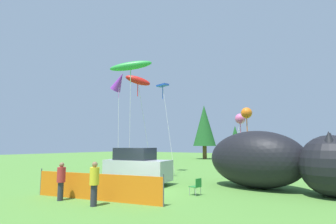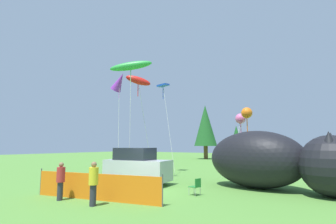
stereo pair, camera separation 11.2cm
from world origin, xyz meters
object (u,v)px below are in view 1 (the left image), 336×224
parked_car (137,167)px  kite_green_fish (131,66)px  kite_blue_box (163,87)px  kite_purple_delta (119,82)px  kite_red_lizard (138,81)px  spectator_in_grey_shirt (61,180)px  kite_orange_flower (246,113)px  kite_pink_octopus (240,119)px  folding_chair (196,185)px  inflatable_cat (273,162)px  spectator_in_black_shirt (94,182)px

parked_car → kite_green_fish: kite_green_fish is taller
kite_blue_box → kite_purple_delta: bearing=-101.1°
kite_red_lizard → kite_green_fish: size_ratio=0.93×
spectator_in_grey_shirt → kite_orange_flower: bearing=64.4°
kite_orange_flower → kite_red_lizard: (-8.00, -2.35, 2.96)m
kite_purple_delta → kite_pink_octopus: 9.83m
kite_purple_delta → kite_red_lizard: 1.52m
kite_purple_delta → kite_blue_box: (0.92, 4.71, 0.35)m
folding_chair → spectator_in_grey_shirt: 6.40m
parked_car → kite_green_fish: bearing=139.3°
kite_red_lizard → inflatable_cat: bearing=-0.9°
kite_purple_delta → kite_red_lizard: size_ratio=1.01×
spectator_in_grey_shirt → kite_purple_delta: 10.48m
spectator_in_grey_shirt → kite_purple_delta: kite_purple_delta is taller
kite_blue_box → kite_red_lizard: bearing=-89.1°
parked_car → inflatable_cat: size_ratio=0.52×
parked_car → spectator_in_grey_shirt: (0.32, -5.58, -0.18)m
kite_purple_delta → kite_pink_octopus: kite_purple_delta is taller
inflatable_cat → kite_blue_box: bearing=169.7°
kite_green_fish → kite_blue_box: kite_green_fish is taller
folding_chair → kite_green_fish: bearing=-8.0°
inflatable_cat → spectator_in_grey_shirt: bearing=-122.0°
spectator_in_grey_shirt → kite_blue_box: size_ratio=0.21×
spectator_in_black_shirt → kite_green_fish: (-4.11, 6.51, 7.27)m
kite_orange_flower → kite_purple_delta: (-8.98, -3.50, 2.77)m
kite_green_fish → kite_pink_octopus: bearing=39.5°
spectator_in_black_shirt → kite_green_fish: 10.59m
inflatable_cat → kite_pink_octopus: (-3.02, 3.58, 2.88)m
folding_chair → spectator_in_black_shirt: size_ratio=0.46×
kite_orange_flower → kite_green_fish: 9.01m
inflatable_cat → kite_red_lizard: 11.88m
spectator_in_grey_shirt → folding_chair: bearing=44.9°
spectator_in_black_shirt → kite_orange_flower: kite_orange_flower is taller
kite_orange_flower → kite_blue_box: (-8.05, 1.21, 3.11)m
parked_car → folding_chair: size_ratio=5.29×
inflatable_cat → spectator_in_black_shirt: bearing=-113.1°
folding_chair → kite_purple_delta: kite_purple_delta is taller
parked_car → kite_blue_box: (-2.57, 6.42, 6.68)m
spectator_in_black_shirt → kite_green_fish: size_ratio=0.20×
parked_car → kite_pink_octopus: (4.66, 6.27, 3.30)m
kite_red_lizard → kite_purple_delta: bearing=-130.6°
spectator_in_black_shirt → spectator_in_grey_shirt: size_ratio=1.06×
parked_car → kite_green_fish: 7.41m
inflatable_cat → kite_purple_delta: (-11.17, -0.99, 5.91)m
kite_pink_octopus → kite_green_fish: bearing=-140.5°
kite_green_fish → kite_blue_box: bearing=99.6°
parked_car → inflatable_cat: (7.68, 2.69, 0.42)m
kite_red_lizard → spectator_in_black_shirt: bearing=-59.2°
folding_chair → spectator_in_grey_shirt: bearing=55.0°
folding_chair → kite_orange_flower: bearing=-85.8°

